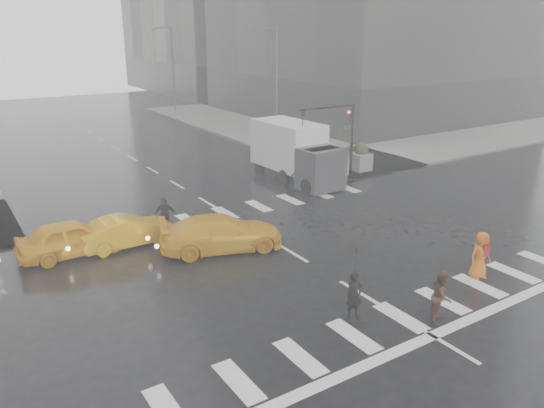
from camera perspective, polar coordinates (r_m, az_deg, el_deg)
ground at (r=21.94m, az=2.33°, el=-5.36°), size 120.00×120.00×0.00m
sidewalk_ne at (r=46.82m, az=9.60°, el=7.42°), size 35.00×35.00×0.15m
road_markings at (r=21.94m, az=2.33°, el=-5.34°), size 18.00×48.00×0.01m
traffic_signal_pole at (r=32.42m, az=7.33°, el=8.31°), size 4.45×0.42×4.50m
street_lamp_near at (r=41.25m, az=0.32°, el=13.05°), size 2.15×0.22×9.00m
street_lamp_far at (r=58.95m, az=-10.74°, el=14.38°), size 2.15×0.22×9.00m
planter_west at (r=31.81m, az=4.17°, el=4.10°), size 1.10×1.10×1.80m
planter_mid at (r=33.02m, az=6.95°, el=4.55°), size 1.10×1.10×1.80m
planter_east at (r=34.31m, az=9.54°, el=4.96°), size 1.10×1.10×1.80m
pedestrian_black at (r=16.86m, az=9.00°, el=-7.12°), size 1.16×1.18×2.43m
pedestrian_brown at (r=17.67m, az=17.81°, el=-9.41°), size 1.05×0.97×1.72m
pedestrian_orange at (r=21.03m, az=21.52°, el=-5.12°), size 0.98×0.74×1.80m
pedestrian_far_a at (r=24.41m, az=-11.41°, el=-1.12°), size 1.11×0.89×1.65m
pedestrian_far_b at (r=30.36m, az=2.94°, el=3.28°), size 1.29×0.88×1.82m
taxi_front at (r=23.06m, az=-20.66°, el=-3.39°), size 4.38×1.86×1.48m
taxi_mid at (r=23.26m, az=-15.33°, el=-2.85°), size 4.03×1.46×1.32m
taxi_rear at (r=22.15m, az=-5.46°, el=-3.12°), size 4.90×3.29×1.48m
box_truck at (r=31.75m, az=2.65°, el=5.71°), size 2.45×6.53×3.47m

